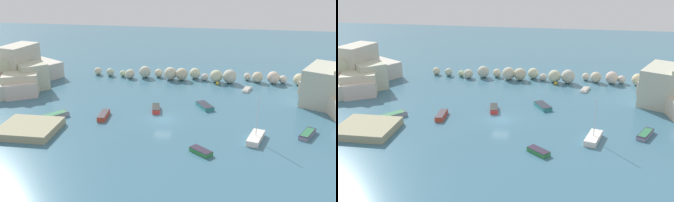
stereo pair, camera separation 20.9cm
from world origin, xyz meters
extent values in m
plane|color=#3B6980|center=(0.00, 0.00, 0.00)|extent=(160.00, 160.00, 0.00)
cube|color=beige|center=(-26.00, 6.60, 1.30)|extent=(6.95, 6.85, 2.60)
cube|color=beige|center=(-30.44, 18.10, 1.35)|extent=(9.01, 6.20, 2.70)
cube|color=beige|center=(-26.96, 8.75, 1.86)|extent=(8.01, 8.60, 3.71)
cube|color=beige|center=(-29.25, 6.03, 1.25)|extent=(9.56, 8.98, 2.50)
cube|color=#BABDA3|center=(-25.64, 10.46, 2.37)|extent=(6.41, 6.41, 4.73)
cube|color=beige|center=(-28.52, 17.30, 1.56)|extent=(10.75, 10.28, 3.11)
cube|color=beige|center=(-29.19, 12.82, 3.74)|extent=(5.64, 7.53, 7.47)
cube|color=#BBBCA6|center=(26.09, 10.60, 3.05)|extent=(11.04, 11.36, 6.09)
cube|color=beige|center=(25.91, 17.68, 1.11)|extent=(8.76, 10.24, 2.23)
sphere|color=beige|center=(-17.07, 21.03, 0.73)|extent=(1.47, 1.47, 1.47)
sphere|color=#B1BFA2|center=(-14.33, 20.58, 0.77)|extent=(1.53, 1.53, 1.53)
sphere|color=#B8CD9E|center=(-11.68, 20.46, 0.64)|extent=(1.27, 1.27, 1.27)
sphere|color=beige|center=(-9.95, 19.67, 0.89)|extent=(1.79, 1.79, 1.79)
sphere|color=#B6BDA7|center=(-7.12, 20.56, 1.15)|extent=(2.31, 2.31, 2.31)
sphere|color=beige|center=(-4.48, 21.33, 0.82)|extent=(1.64, 1.64, 1.64)
sphere|color=beige|center=(-1.90, 19.92, 1.24)|extent=(2.48, 2.48, 2.48)
sphere|color=#BFB798|center=(0.33, 19.93, 1.20)|extent=(2.39, 2.39, 2.39)
sphere|color=beige|center=(2.80, 21.43, 1.06)|extent=(2.12, 2.12, 2.12)
sphere|color=beige|center=(4.85, 20.40, 0.70)|extent=(1.41, 1.41, 1.41)
sphere|color=beige|center=(7.05, 19.67, 1.20)|extent=(2.39, 2.39, 2.39)
sphere|color=#B6B9A5|center=(9.62, 19.55, 1.30)|extent=(2.60, 2.60, 2.60)
sphere|color=beige|center=(13.02, 21.97, 0.72)|extent=(1.44, 1.44, 1.44)
sphere|color=beige|center=(14.90, 20.86, 1.02)|extent=(2.05, 2.05, 2.05)
sphere|color=beige|center=(17.81, 20.54, 1.18)|extent=(2.35, 2.35, 2.35)
sphere|color=beige|center=(19.67, 20.99, 0.76)|extent=(1.52, 1.52, 1.52)
sphere|color=beige|center=(22.56, 20.33, 1.11)|extent=(2.22, 2.22, 2.22)
cube|color=#9D9877|center=(-17.36, -7.26, 0.52)|extent=(7.78, 7.08, 1.05)
sphere|color=gold|center=(7.37, 18.04, 0.29)|extent=(0.57, 0.57, 0.57)
cube|color=#C5412C|center=(-8.85, -0.71, 0.32)|extent=(1.36, 3.76, 0.65)
cube|color=#322A30|center=(-8.85, -0.71, 0.68)|extent=(1.33, 3.69, 0.06)
cube|color=white|center=(13.28, -5.07, 0.38)|extent=(2.69, 4.55, 0.75)
cylinder|color=silver|center=(13.28, -5.07, 3.32)|extent=(0.10, 0.10, 5.14)
cube|color=teal|center=(5.87, 5.79, 0.26)|extent=(3.19, 3.94, 0.52)
cube|color=#262B36|center=(5.87, 5.79, 0.55)|extent=(3.13, 3.86, 0.06)
cube|color=gray|center=(20.24, -2.56, 0.25)|extent=(2.86, 4.03, 0.49)
cube|color=#251B33|center=(20.24, -2.56, 0.52)|extent=(2.81, 3.95, 0.06)
cube|color=#2D7047|center=(20.24, -2.56, 0.53)|extent=(2.43, 3.43, 0.08)
cube|color=#348644|center=(6.49, -9.73, 0.25)|extent=(3.06, 2.80, 0.49)
cube|color=#2D2435|center=(6.49, -9.73, 0.52)|extent=(3.00, 2.75, 0.06)
cube|color=red|center=(-1.61, 3.27, 0.32)|extent=(1.74, 3.37, 0.64)
cube|color=#232A27|center=(-1.61, 3.27, 0.67)|extent=(1.70, 3.30, 0.06)
cube|color=white|center=(12.77, 15.46, 0.18)|extent=(1.83, 3.10, 0.37)
cube|color=#ADA89E|center=(12.77, 15.46, 0.41)|extent=(1.56, 2.63, 0.08)
cube|color=gray|center=(-16.13, -2.07, 0.30)|extent=(3.94, 4.32, 0.60)
cube|color=#1C2C27|center=(-16.13, -2.07, 0.63)|extent=(3.86, 4.23, 0.06)
cube|color=#2D7047|center=(-16.13, -2.07, 0.64)|extent=(3.35, 3.67, 0.08)
camera|label=1|loc=(9.21, -52.20, 22.59)|focal=41.45mm
camera|label=2|loc=(9.41, -52.17, 22.59)|focal=41.45mm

